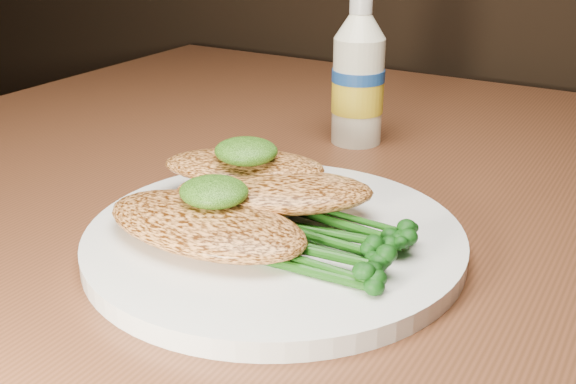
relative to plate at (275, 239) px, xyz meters
The scene contains 8 objects.
plate is the anchor object (origin of this frame).
chicken_front 0.06m from the plate, 131.24° to the right, with size 0.16×0.09×0.03m, color #EE974B.
chicken_mid 0.04m from the plate, 121.04° to the left, with size 0.15×0.08×0.02m, color #EE974B.
chicken_back 0.07m from the plate, 142.99° to the left, with size 0.13×0.07×0.02m, color #EE974B.
pesto_front 0.06m from the plate, 145.27° to the right, with size 0.05×0.05×0.02m, color #133207.
pesto_back 0.08m from the plate, 144.46° to the left, with size 0.05×0.05×0.02m, color #133207.
broccolini_bundle 0.05m from the plate, ahead, with size 0.14×0.11×0.02m, color #184A10, non-canonical shape.
mayo_bottle 0.27m from the plate, 101.77° to the left, with size 0.05×0.05×0.15m, color white, non-canonical shape.
Camera 1 is at (0.18, 0.47, 0.99)m, focal length 43.07 mm.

